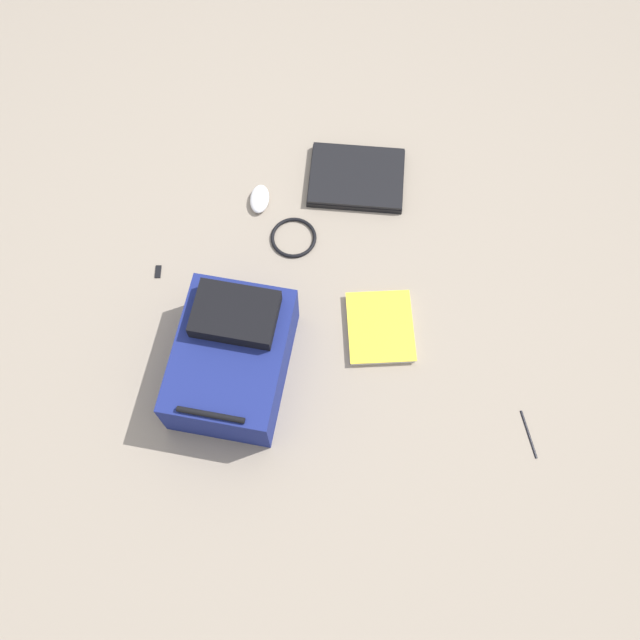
{
  "coord_description": "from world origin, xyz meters",
  "views": [
    {
      "loc": [
        0.1,
        0.9,
        1.98
      ],
      "look_at": [
        -0.03,
        0.05,
        0.02
      ],
      "focal_mm": 39.43,
      "sensor_mm": 36.0,
      "label": 1
    }
  ],
  "objects_px": {
    "usb_stick": "(158,271)",
    "computer_mouse": "(260,199)",
    "laptop": "(357,177)",
    "cable_coil": "(294,238)",
    "pen_black": "(529,434)",
    "book_red": "(380,327)",
    "backpack": "(232,357)"
  },
  "relations": [
    {
      "from": "book_red",
      "to": "computer_mouse",
      "type": "distance_m",
      "value": 0.6
    },
    {
      "from": "pen_black",
      "to": "usb_stick",
      "type": "distance_m",
      "value": 1.23
    },
    {
      "from": "cable_coil",
      "to": "pen_black",
      "type": "bearing_deg",
      "value": 127.68
    },
    {
      "from": "backpack",
      "to": "usb_stick",
      "type": "distance_m",
      "value": 0.43
    },
    {
      "from": "computer_mouse",
      "to": "pen_black",
      "type": "distance_m",
      "value": 1.13
    },
    {
      "from": "cable_coil",
      "to": "pen_black",
      "type": "height_order",
      "value": "cable_coil"
    },
    {
      "from": "laptop",
      "to": "pen_black",
      "type": "xyz_separation_m",
      "value": [
        -0.34,
        0.94,
        -0.01
      ]
    },
    {
      "from": "computer_mouse",
      "to": "cable_coil",
      "type": "relative_size",
      "value": 0.73
    },
    {
      "from": "usb_stick",
      "to": "computer_mouse",
      "type": "bearing_deg",
      "value": -148.92
    },
    {
      "from": "computer_mouse",
      "to": "usb_stick",
      "type": "distance_m",
      "value": 0.41
    },
    {
      "from": "laptop",
      "to": "computer_mouse",
      "type": "height_order",
      "value": "same"
    },
    {
      "from": "laptop",
      "to": "cable_coil",
      "type": "relative_size",
      "value": 2.45
    },
    {
      "from": "cable_coil",
      "to": "pen_black",
      "type": "relative_size",
      "value": 1.05
    },
    {
      "from": "cable_coil",
      "to": "usb_stick",
      "type": "height_order",
      "value": "cable_coil"
    },
    {
      "from": "laptop",
      "to": "cable_coil",
      "type": "xyz_separation_m",
      "value": [
        0.24,
        0.19,
        -0.01
      ]
    },
    {
      "from": "laptop",
      "to": "usb_stick",
      "type": "distance_m",
      "value": 0.73
    },
    {
      "from": "backpack",
      "to": "usb_stick",
      "type": "height_order",
      "value": "backpack"
    },
    {
      "from": "laptop",
      "to": "pen_black",
      "type": "bearing_deg",
      "value": 109.69
    },
    {
      "from": "book_red",
      "to": "pen_black",
      "type": "bearing_deg",
      "value": 132.73
    },
    {
      "from": "book_red",
      "to": "cable_coil",
      "type": "distance_m",
      "value": 0.42
    },
    {
      "from": "book_red",
      "to": "usb_stick",
      "type": "height_order",
      "value": "book_red"
    },
    {
      "from": "backpack",
      "to": "pen_black",
      "type": "height_order",
      "value": "backpack"
    },
    {
      "from": "cable_coil",
      "to": "pen_black",
      "type": "distance_m",
      "value": 0.94
    },
    {
      "from": "laptop",
      "to": "book_red",
      "type": "distance_m",
      "value": 0.55
    },
    {
      "from": "backpack",
      "to": "usb_stick",
      "type": "relative_size",
      "value": 11.29
    },
    {
      "from": "pen_black",
      "to": "computer_mouse",
      "type": "bearing_deg",
      "value": -53.54
    },
    {
      "from": "computer_mouse",
      "to": "usb_stick",
      "type": "relative_size",
      "value": 2.47
    },
    {
      "from": "laptop",
      "to": "usb_stick",
      "type": "bearing_deg",
      "value": 19.83
    },
    {
      "from": "book_red",
      "to": "usb_stick",
      "type": "xyz_separation_m",
      "value": [
        0.66,
        -0.3,
        -0.01
      ]
    },
    {
      "from": "cable_coil",
      "to": "pen_black",
      "type": "xyz_separation_m",
      "value": [
        -0.58,
        0.75,
        -0.0
      ]
    },
    {
      "from": "computer_mouse",
      "to": "book_red",
      "type": "bearing_deg",
      "value": 134.05
    },
    {
      "from": "laptop",
      "to": "computer_mouse",
      "type": "relative_size",
      "value": 3.35
    }
  ]
}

